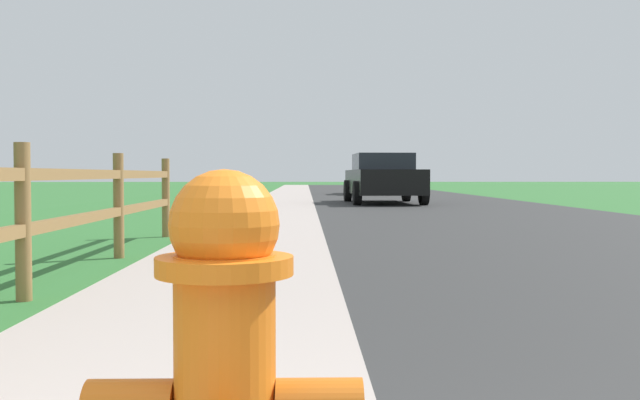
# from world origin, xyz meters

# --- Properties ---
(ground_plane) EXTENTS (120.00, 120.00, 0.00)m
(ground_plane) POSITION_xyz_m (0.00, 25.00, 0.00)
(ground_plane) COLOR #316E31
(road_asphalt) EXTENTS (7.00, 66.00, 0.01)m
(road_asphalt) POSITION_xyz_m (3.50, 27.00, 0.00)
(road_asphalt) COLOR #303030
(road_asphalt) RESTS_ON ground
(curb_concrete) EXTENTS (6.00, 66.00, 0.01)m
(curb_concrete) POSITION_xyz_m (-3.00, 27.00, 0.00)
(curb_concrete) COLOR #B1A39B
(curb_concrete) RESTS_ON ground
(grass_verge) EXTENTS (5.00, 66.00, 0.00)m
(grass_verge) POSITION_xyz_m (-4.50, 27.00, 0.01)
(grass_verge) COLOR #316E31
(grass_verge) RESTS_ON ground
(rail_fence) EXTENTS (0.11, 10.44, 1.12)m
(rail_fence) POSITION_xyz_m (-2.25, 4.43, 0.65)
(rail_fence) COLOR olive
(rail_fence) RESTS_ON ground
(parked_suv_black) EXTENTS (2.29, 4.79, 1.54)m
(parked_suv_black) POSITION_xyz_m (2.16, 21.69, 0.78)
(parked_suv_black) COLOR black
(parked_suv_black) RESTS_ON ground
(parked_car_beige) EXTENTS (2.09, 4.47, 1.65)m
(parked_car_beige) POSITION_xyz_m (2.85, 31.81, 0.82)
(parked_car_beige) COLOR #C6B793
(parked_car_beige) RESTS_ON ground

